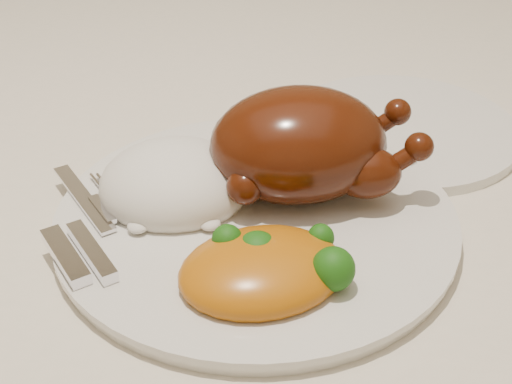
{
  "coord_description": "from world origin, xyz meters",
  "views": [
    {
      "loc": [
        0.12,
        -0.59,
        1.11
      ],
      "look_at": [
        0.13,
        -0.13,
        0.8
      ],
      "focal_mm": 50.0,
      "sensor_mm": 36.0,
      "label": 1
    }
  ],
  "objects_px": {
    "roast_chicken": "(304,144)",
    "side_plate": "(400,129)",
    "dinner_plate": "(256,220)",
    "dining_table": "(124,232)"
  },
  "relations": [
    {
      "from": "roast_chicken",
      "to": "side_plate",
      "type": "bearing_deg",
      "value": 42.24
    },
    {
      "from": "dining_table",
      "to": "roast_chicken",
      "type": "distance_m",
      "value": 0.25
    },
    {
      "from": "side_plate",
      "to": "roast_chicken",
      "type": "bearing_deg",
      "value": -132.81
    },
    {
      "from": "dinner_plate",
      "to": "roast_chicken",
      "type": "xyz_separation_m",
      "value": [
        0.04,
        0.03,
        0.05
      ]
    },
    {
      "from": "dinner_plate",
      "to": "roast_chicken",
      "type": "distance_m",
      "value": 0.07
    },
    {
      "from": "side_plate",
      "to": "dining_table",
      "type": "bearing_deg",
      "value": -177.01
    },
    {
      "from": "side_plate",
      "to": "roast_chicken",
      "type": "xyz_separation_m",
      "value": [
        -0.11,
        -0.12,
        0.05
      ]
    },
    {
      "from": "dinner_plate",
      "to": "side_plate",
      "type": "distance_m",
      "value": 0.21
    },
    {
      "from": "dinner_plate",
      "to": "roast_chicken",
      "type": "bearing_deg",
      "value": 39.31
    },
    {
      "from": "dining_table",
      "to": "dinner_plate",
      "type": "xyz_separation_m",
      "value": [
        0.13,
        -0.13,
        0.11
      ]
    }
  ]
}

